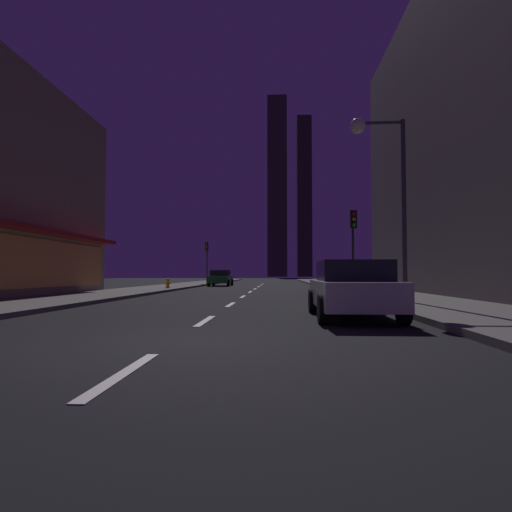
{
  "coord_description": "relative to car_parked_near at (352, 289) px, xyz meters",
  "views": [
    {
      "loc": [
        1.73,
        -6.6,
        1.12
      ],
      "look_at": [
        0.0,
        25.4,
        2.49
      ],
      "focal_mm": 29.17,
      "sensor_mm": 36.0,
      "label": 1
    }
  ],
  "objects": [
    {
      "name": "sidewalk_left",
      "position": [
        -10.6,
        27.91,
        -0.67
      ],
      "size": [
        4.0,
        76.0,
        0.15
      ],
      "primitive_type": "cube",
      "color": "#605E59",
      "rests_on": "ground"
    },
    {
      "name": "street_lamp_right",
      "position": [
        1.78,
        4.24,
        4.33
      ],
      "size": [
        1.96,
        0.56,
        6.58
      ],
      "color": "#38383D",
      "rests_on": "sidewalk_right"
    },
    {
      "name": "skyscraper_distant_mid",
      "position": [
        8.29,
        151.71,
        30.58
      ],
      "size": [
        5.58,
        6.87,
        62.64
      ],
      "primitive_type": "cube",
      "color": "#2E2C23",
      "rests_on": "ground"
    },
    {
      "name": "traffic_light_far_left",
      "position": [
        -9.1,
        30.87,
        2.45
      ],
      "size": [
        0.32,
        0.48,
        4.2
      ],
      "color": "#2D2D2D",
      "rests_on": "sidewalk_left"
    },
    {
      "name": "car_parked_far",
      "position": [
        -7.2,
        27.42,
        0.0
      ],
      "size": [
        1.98,
        4.24,
        1.45
      ],
      "color": "#1E722D",
      "rests_on": "ground"
    },
    {
      "name": "sidewalk_right",
      "position": [
        3.4,
        27.91,
        -0.67
      ],
      "size": [
        4.0,
        76.0,
        0.15
      ],
      "primitive_type": "cube",
      "color": "#605E59",
      "rests_on": "ground"
    },
    {
      "name": "skyscraper_distant_tall",
      "position": [
        -2.3,
        152.61,
        34.9
      ],
      "size": [
        7.65,
        6.72,
        71.28
      ],
      "primitive_type": "cube",
      "color": "#3A372C",
      "rests_on": "ground"
    },
    {
      "name": "fire_hydrant_far_left",
      "position": [
        -9.5,
        17.62,
        -0.29
      ],
      "size": [
        0.42,
        0.3,
        0.65
      ],
      "color": "gold",
      "rests_on": "sidewalk_left"
    },
    {
      "name": "lane_marking_center",
      "position": [
        -3.6,
        14.71,
        -0.73
      ],
      "size": [
        0.16,
        43.8,
        0.01
      ],
      "color": "silver",
      "rests_on": "ground"
    },
    {
      "name": "ground_plane",
      "position": [
        -3.6,
        27.91,
        -0.79
      ],
      "size": [
        78.0,
        136.0,
        0.1
      ],
      "primitive_type": "cube",
      "color": "black"
    },
    {
      "name": "car_parked_near",
      "position": [
        0.0,
        0.0,
        0.0
      ],
      "size": [
        1.98,
        4.24,
        1.45
      ],
      "color": "silver",
      "rests_on": "ground"
    },
    {
      "name": "traffic_light_near_right",
      "position": [
        1.9,
        10.36,
        2.45
      ],
      "size": [
        0.32,
        0.48,
        4.2
      ],
      "color": "#2D2D2D",
      "rests_on": "sidewalk_right"
    }
  ]
}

